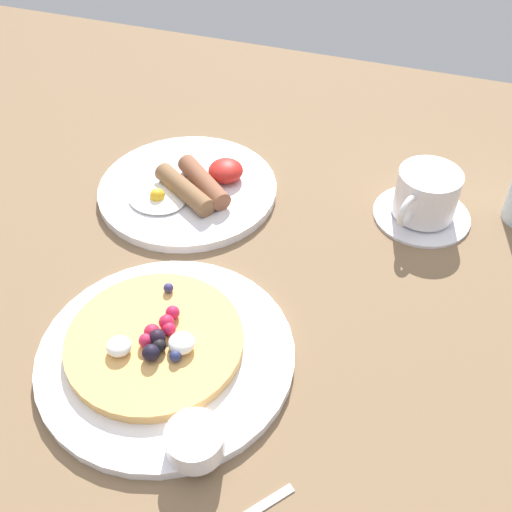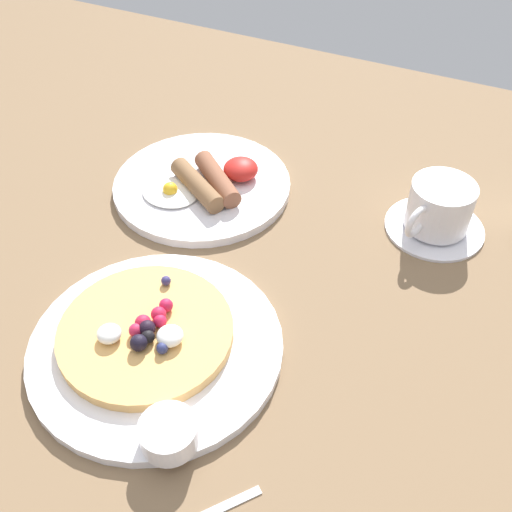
% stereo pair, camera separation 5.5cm
% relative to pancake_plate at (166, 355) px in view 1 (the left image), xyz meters
% --- Properties ---
extents(ground_plane, '(1.73, 1.20, 0.03)m').
position_rel_pancake_plate_xyz_m(ground_plane, '(0.02, 0.13, -0.02)').
color(ground_plane, brown).
extents(pancake_plate, '(0.27, 0.27, 0.01)m').
position_rel_pancake_plate_xyz_m(pancake_plate, '(0.00, 0.00, 0.00)').
color(pancake_plate, white).
rests_on(pancake_plate, ground_plane).
extents(pancake_with_berries, '(0.19, 0.19, 0.03)m').
position_rel_pancake_plate_xyz_m(pancake_with_berries, '(-0.01, 0.00, 0.01)').
color(pancake_with_berries, '#E3A85C').
rests_on(pancake_with_berries, pancake_plate).
extents(syrup_ramekin, '(0.05, 0.05, 0.03)m').
position_rel_pancake_plate_xyz_m(syrup_ramekin, '(0.07, -0.09, 0.02)').
color(syrup_ramekin, white).
rests_on(syrup_ramekin, pancake_plate).
extents(breakfast_plate, '(0.24, 0.24, 0.01)m').
position_rel_pancake_plate_xyz_m(breakfast_plate, '(-0.09, 0.26, 0.00)').
color(breakfast_plate, white).
rests_on(breakfast_plate, ground_plane).
extents(fried_breakfast, '(0.14, 0.13, 0.03)m').
position_rel_pancake_plate_xyz_m(fried_breakfast, '(-0.07, 0.26, 0.02)').
color(fried_breakfast, brown).
rests_on(fried_breakfast, breakfast_plate).
extents(coffee_saucer, '(0.13, 0.13, 0.01)m').
position_rel_pancake_plate_xyz_m(coffee_saucer, '(0.22, 0.32, -0.00)').
color(coffee_saucer, white).
rests_on(coffee_saucer, ground_plane).
extents(coffee_cup, '(0.08, 0.11, 0.06)m').
position_rel_pancake_plate_xyz_m(coffee_cup, '(0.22, 0.32, 0.03)').
color(coffee_cup, white).
rests_on(coffee_cup, coffee_saucer).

